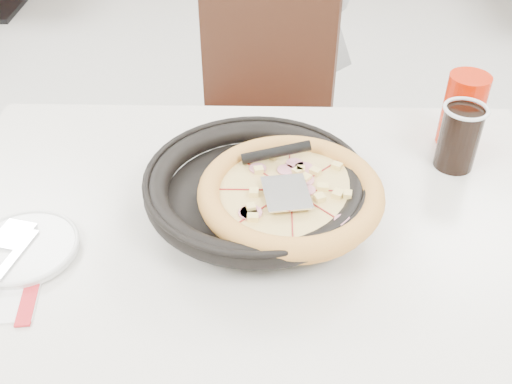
{
  "coord_description": "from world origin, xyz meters",
  "views": [
    {
      "loc": [
        0.15,
        -1.18,
        1.49
      ],
      "look_at": [
        0.13,
        -0.32,
        0.8
      ],
      "focal_mm": 42.0,
      "sensor_mm": 36.0,
      "label": 1
    }
  ],
  "objects_px": {
    "main_table": "(253,341)",
    "chair_far": "(248,144)",
    "pizza": "(290,200)",
    "cola_glass": "(459,139)",
    "red_cup": "(463,110)",
    "pizza_pan": "(256,195)",
    "side_plate": "(24,248)"
  },
  "relations": [
    {
      "from": "cola_glass",
      "to": "red_cup",
      "type": "xyz_separation_m",
      "value": [
        0.03,
        0.09,
        0.02
      ]
    },
    {
      "from": "cola_glass",
      "to": "red_cup",
      "type": "relative_size",
      "value": 0.81
    },
    {
      "from": "pizza_pan",
      "to": "cola_glass",
      "type": "relative_size",
      "value": 2.55
    },
    {
      "from": "chair_far",
      "to": "cola_glass",
      "type": "height_order",
      "value": "chair_far"
    },
    {
      "from": "pizza",
      "to": "red_cup",
      "type": "xyz_separation_m",
      "value": [
        0.37,
        0.28,
        0.02
      ]
    },
    {
      "from": "pizza",
      "to": "cola_glass",
      "type": "relative_size",
      "value": 2.32
    },
    {
      "from": "main_table",
      "to": "cola_glass",
      "type": "xyz_separation_m",
      "value": [
        0.41,
        0.17,
        0.44
      ]
    },
    {
      "from": "main_table",
      "to": "red_cup",
      "type": "relative_size",
      "value": 7.5
    },
    {
      "from": "pizza_pan",
      "to": "pizza",
      "type": "relative_size",
      "value": 1.1
    },
    {
      "from": "pizza",
      "to": "main_table",
      "type": "bearing_deg",
      "value": 160.46
    },
    {
      "from": "chair_far",
      "to": "pizza_pan",
      "type": "distance_m",
      "value": 0.71
    },
    {
      "from": "pizza_pan",
      "to": "side_plate",
      "type": "bearing_deg",
      "value": -164.16
    },
    {
      "from": "side_plate",
      "to": "red_cup",
      "type": "xyz_separation_m",
      "value": [
        0.83,
        0.36,
        0.07
      ]
    },
    {
      "from": "chair_far",
      "to": "main_table",
      "type": "bearing_deg",
      "value": 109.19
    },
    {
      "from": "red_cup",
      "to": "main_table",
      "type": "bearing_deg",
      "value": -149.58
    },
    {
      "from": "chair_far",
      "to": "red_cup",
      "type": "xyz_separation_m",
      "value": [
        0.47,
        -0.39,
        0.35
      ]
    },
    {
      "from": "side_plate",
      "to": "cola_glass",
      "type": "distance_m",
      "value": 0.85
    },
    {
      "from": "chair_far",
      "to": "pizza",
      "type": "relative_size",
      "value": 3.15
    },
    {
      "from": "chair_far",
      "to": "red_cup",
      "type": "height_order",
      "value": "chair_far"
    },
    {
      "from": "red_cup",
      "to": "pizza_pan",
      "type": "bearing_deg",
      "value": -150.12
    },
    {
      "from": "main_table",
      "to": "pizza_pan",
      "type": "distance_m",
      "value": 0.42
    },
    {
      "from": "main_table",
      "to": "chair_far",
      "type": "height_order",
      "value": "chair_far"
    },
    {
      "from": "pizza",
      "to": "red_cup",
      "type": "height_order",
      "value": "red_cup"
    },
    {
      "from": "pizza",
      "to": "red_cup",
      "type": "bearing_deg",
      "value": 37.25
    },
    {
      "from": "pizza_pan",
      "to": "cola_glass",
      "type": "height_order",
      "value": "cola_glass"
    },
    {
      "from": "side_plate",
      "to": "red_cup",
      "type": "bearing_deg",
      "value": 23.49
    },
    {
      "from": "main_table",
      "to": "pizza",
      "type": "relative_size",
      "value": 3.97
    },
    {
      "from": "main_table",
      "to": "side_plate",
      "type": "distance_m",
      "value": 0.56
    },
    {
      "from": "main_table",
      "to": "pizza",
      "type": "distance_m",
      "value": 0.44
    },
    {
      "from": "pizza_pan",
      "to": "side_plate",
      "type": "relative_size",
      "value": 1.79
    },
    {
      "from": "pizza_pan",
      "to": "side_plate",
      "type": "distance_m",
      "value": 0.42
    },
    {
      "from": "main_table",
      "to": "cola_glass",
      "type": "relative_size",
      "value": 9.23
    }
  ]
}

